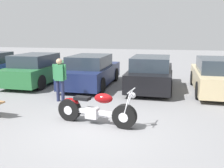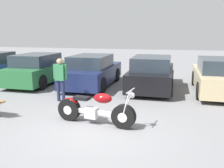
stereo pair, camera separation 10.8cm
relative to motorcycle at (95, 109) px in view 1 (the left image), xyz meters
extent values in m
plane|color=slate|center=(0.20, -0.40, -0.41)|extent=(60.00, 60.00, 0.00)
cylinder|color=black|center=(0.84, -0.13, -0.09)|extent=(0.67, 0.29, 0.65)
cylinder|color=silver|center=(0.84, -0.13, -0.09)|extent=(0.29, 0.25, 0.26)
cylinder|color=black|center=(-0.79, 0.11, -0.09)|extent=(0.67, 0.29, 0.65)
cylinder|color=silver|center=(-0.79, 0.11, -0.09)|extent=(0.29, 0.25, 0.26)
cube|color=silver|center=(0.03, -0.01, -0.07)|extent=(1.27, 0.29, 0.12)
cube|color=silver|center=(-0.09, 0.01, -0.11)|extent=(0.37, 0.29, 0.30)
ellipsoid|color=maroon|center=(0.25, -0.04, 0.34)|extent=(0.56, 0.39, 0.27)
cube|color=black|center=(-0.38, 0.05, 0.28)|extent=(0.47, 0.30, 0.09)
ellipsoid|color=maroon|center=(-0.74, 0.10, 0.15)|extent=(0.50, 0.27, 0.20)
cylinder|color=silver|center=(0.92, -0.23, 0.27)|extent=(0.22, 0.07, 0.72)
cylinder|color=silver|center=(0.95, -0.05, 0.27)|extent=(0.22, 0.07, 0.72)
cylinder|color=silver|center=(1.02, -0.15, 0.62)|extent=(0.12, 0.62, 0.03)
sphere|color=silver|center=(1.06, -0.16, 0.50)|extent=(0.15, 0.15, 0.15)
cylinder|color=silver|center=(-0.30, 0.18, -0.20)|extent=(1.26, 0.26, 0.08)
cylinder|color=black|center=(-6.27, 6.14, -0.08)|extent=(0.20, 0.67, 0.67)
cube|color=#286B38|center=(-4.36, 4.71, 0.13)|extent=(1.79, 4.31, 0.74)
cube|color=#28333D|center=(-4.36, 4.45, 0.77)|extent=(1.57, 2.24, 0.55)
cylinder|color=black|center=(-5.19, 6.04, -0.08)|extent=(0.20, 0.67, 0.67)
cylinder|color=black|center=(-3.52, 6.04, -0.08)|extent=(0.20, 0.67, 0.67)
cylinder|color=black|center=(-5.19, 3.37, -0.08)|extent=(0.20, 0.67, 0.67)
cylinder|color=black|center=(-3.52, 3.37, -0.08)|extent=(0.20, 0.67, 0.67)
cube|color=#19234C|center=(-1.61, 4.75, 0.13)|extent=(1.79, 4.31, 0.74)
cube|color=#28333D|center=(-1.61, 4.49, 0.77)|extent=(1.57, 2.24, 0.55)
cylinder|color=black|center=(-2.45, 6.08, -0.08)|extent=(0.20, 0.67, 0.67)
cylinder|color=black|center=(-0.78, 6.08, -0.08)|extent=(0.20, 0.67, 0.67)
cylinder|color=black|center=(-2.45, 3.41, -0.08)|extent=(0.20, 0.67, 0.67)
cylinder|color=black|center=(-0.78, 3.41, -0.08)|extent=(0.20, 0.67, 0.67)
cube|color=black|center=(1.13, 4.81, 0.13)|extent=(1.79, 4.31, 0.74)
cube|color=#28333D|center=(1.13, 4.55, 0.77)|extent=(1.57, 2.24, 0.55)
cylinder|color=black|center=(0.30, 6.14, -0.08)|extent=(0.20, 0.67, 0.67)
cylinder|color=black|center=(1.96, 6.14, -0.08)|extent=(0.20, 0.67, 0.67)
cylinder|color=black|center=(0.30, 3.47, -0.08)|extent=(0.20, 0.67, 0.67)
cylinder|color=black|center=(1.96, 3.47, -0.08)|extent=(0.20, 0.67, 0.67)
cube|color=#C6B284|center=(3.88, 4.71, 0.13)|extent=(1.79, 4.31, 0.74)
cube|color=#28333D|center=(3.88, 4.45, 0.77)|extent=(1.57, 2.24, 0.55)
cylinder|color=black|center=(3.04, 6.05, -0.08)|extent=(0.20, 0.67, 0.67)
cylinder|color=black|center=(3.04, 3.37, -0.08)|extent=(0.20, 0.67, 0.67)
cylinder|color=#232847|center=(-2.00, 1.89, -0.02)|extent=(0.12, 0.12, 0.78)
cylinder|color=#232847|center=(-1.81, 1.89, -0.02)|extent=(0.12, 0.12, 0.78)
cube|color=#337F4C|center=(-1.90, 1.89, 0.66)|extent=(0.34, 0.20, 0.58)
cylinder|color=#337F4C|center=(-2.12, 1.89, 0.69)|extent=(0.08, 0.08, 0.54)
cylinder|color=#337F4C|center=(-1.68, 1.89, 0.69)|extent=(0.08, 0.08, 0.54)
sphere|color=tan|center=(-1.90, 1.89, 1.05)|extent=(0.21, 0.21, 0.21)
camera|label=1|loc=(1.96, -6.27, 2.10)|focal=40.00mm
camera|label=2|loc=(2.06, -6.25, 2.10)|focal=40.00mm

